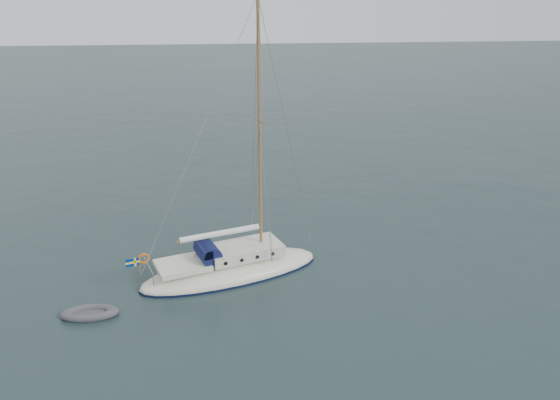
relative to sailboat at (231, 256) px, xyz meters
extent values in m
plane|color=black|center=(1.50, -1.81, -1.08)|extent=(300.00, 300.00, 0.00)
ellipsoid|color=beige|center=(0.00, 0.00, -0.93)|extent=(9.56, 2.97, 1.59)
cube|color=#ECE7CD|center=(0.74, 0.00, 0.17)|extent=(3.82, 2.02, 0.58)
cube|color=beige|center=(-2.55, 0.00, 0.00)|extent=(2.55, 2.02, 0.27)
cylinder|color=#10153E|center=(-1.22, 0.00, 0.46)|extent=(1.02, 1.75, 1.02)
cube|color=#10153E|center=(-1.44, 0.00, 0.67)|extent=(0.48, 1.75, 0.42)
cylinder|color=olive|center=(1.70, 0.00, 6.24)|extent=(0.16, 0.16, 12.74)
cylinder|color=olive|center=(1.70, 0.00, 6.88)|extent=(0.05, 2.34, 0.05)
cylinder|color=olive|center=(-0.53, 0.00, 1.31)|extent=(4.46, 0.11, 0.11)
cylinder|color=silver|center=(-0.53, 0.00, 1.36)|extent=(4.15, 0.30, 0.30)
cylinder|color=#94949C|center=(-4.25, 0.00, 0.46)|extent=(0.04, 2.34, 0.04)
torus|color=#E05B0C|center=(-4.30, 0.64, 0.46)|extent=(0.57, 0.11, 0.57)
cylinder|color=olive|center=(-4.62, 0.00, 0.35)|extent=(0.03, 0.03, 0.96)
cube|color=navy|center=(-4.94, 0.00, 0.67)|extent=(0.64, 0.02, 0.40)
cube|color=yellow|center=(-4.94, 0.00, 0.67)|extent=(0.66, 0.03, 0.10)
cube|color=yellow|center=(-4.82, 0.00, 0.67)|extent=(0.10, 0.03, 0.42)
cylinder|color=black|center=(-0.64, 1.02, 0.17)|extent=(0.19, 0.06, 0.19)
cylinder|color=black|center=(-0.64, -1.02, 0.17)|extent=(0.19, 0.06, 0.19)
cylinder|color=black|center=(0.21, 1.02, 0.17)|extent=(0.19, 0.06, 0.19)
cylinder|color=black|center=(0.21, -1.02, 0.17)|extent=(0.19, 0.06, 0.19)
cylinder|color=black|center=(1.06, 1.02, 0.17)|extent=(0.19, 0.06, 0.19)
cylinder|color=black|center=(1.06, -1.02, 0.17)|extent=(0.19, 0.06, 0.19)
cylinder|color=black|center=(1.91, 1.02, 0.17)|extent=(0.19, 0.06, 0.19)
cylinder|color=black|center=(1.91, -1.02, 0.17)|extent=(0.19, 0.06, 0.19)
cube|color=#4A4A4F|center=(-6.53, -3.23, -0.97)|extent=(1.59, 0.65, 0.09)
camera|label=1|loc=(-0.48, -25.43, 12.54)|focal=35.00mm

